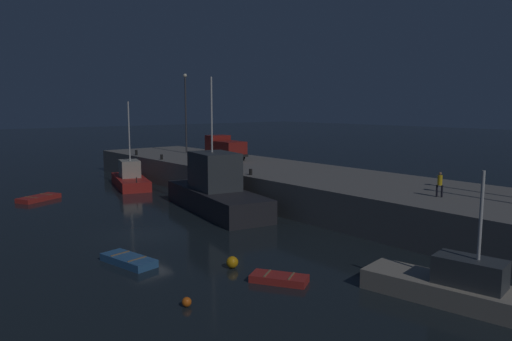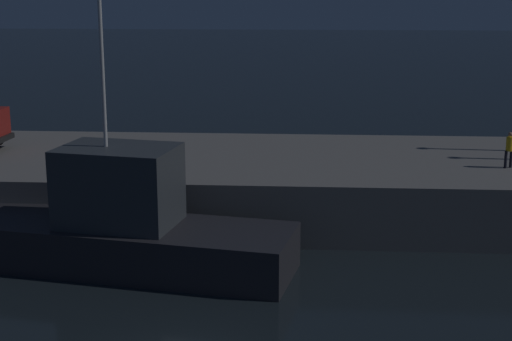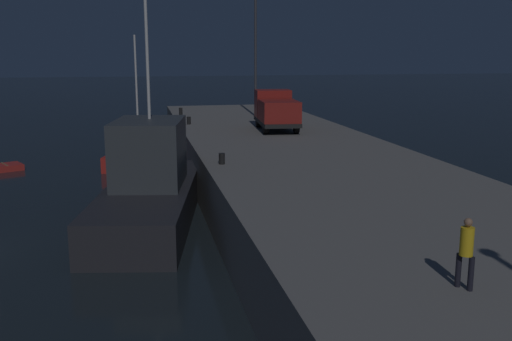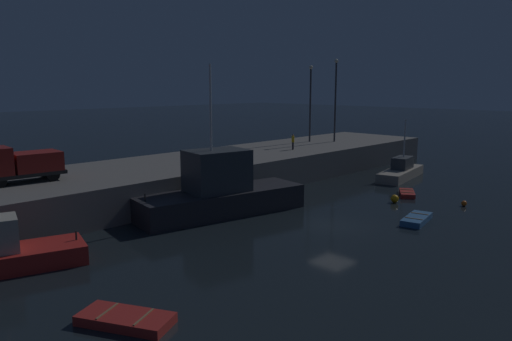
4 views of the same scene
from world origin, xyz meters
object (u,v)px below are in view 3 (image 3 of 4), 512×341
Objects in this scene: fishing_boat_white at (140,149)px; fishing_trawler_red at (150,188)px; utility_truck at (276,110)px; lamp_post_west at (256,46)px; bollard_east at (189,121)px; bollard_central at (222,159)px; bollard_west at (181,112)px; dockworker at (466,249)px.

fishing_trawler_red is at bearing 0.96° from fishing_boat_white.
fishing_boat_white is at bearing -118.41° from utility_truck.
lamp_post_west reaches higher than fishing_boat_white.
bollard_east is (-4.19, -5.25, -1.01)m from utility_truck.
bollard_east reaches higher than bollard_central.
fishing_trawler_red is 20.70m from bollard_west.
bollard_west is at bearing -105.54° from lamp_post_west.
lamp_post_west is 8.70m from bollard_east.
bollard_west is (-20.43, 3.06, 1.33)m from fishing_trawler_red.
bollard_east is (-14.62, 3.16, 1.29)m from fishing_trawler_red.
fishing_trawler_red is at bearing -96.45° from bollard_central.
dockworker is 2.60× the size of bollard_west.
fishing_trawler_red is 3.51m from bollard_central.
lamp_post_west is 15.44× the size of bollard_west.
fishing_trawler_red is at bearing -8.51° from bollard_west.
dockworker is at bearing 5.11° from bollard_west.
dockworker reaches higher than bollard_east.
bollard_west is at bearing 148.10° from fishing_boat_white.
fishing_boat_white is at bearing -179.04° from fishing_trawler_red.
fishing_boat_white reaches higher than bollard_east.
utility_truck is 6.79m from bollard_east.
bollard_west is at bearing 171.49° from fishing_trawler_red.
dockworker is at bearing 12.04° from fishing_boat_white.
dockworker is 36.04m from bollard_west.
fishing_boat_white is at bearing -67.57° from lamp_post_west.
lamp_post_west reaches higher than bollard_central.
bollard_east is at bearing 167.82° from fishing_trawler_red.
fishing_trawler_red is 16.80m from dockworker.
fishing_trawler_red is 1.37× the size of lamp_post_west.
bollard_east is (-30.08, -3.11, -0.64)m from dockworker.
dockworker is at bearing -4.18° from lamp_post_west.
utility_truck is 10.86× the size of bollard_central.
dockworker is 2.99× the size of bollard_east.
lamp_post_west is at bearing 177.44° from utility_truck.
fishing_boat_white is at bearing -167.25° from bollard_central.
utility_truck is (8.41, -0.38, -4.12)m from lamp_post_west.
lamp_post_west is at bearing 163.94° from bollard_central.
fishing_boat_white is 16.77× the size of bollard_east.
fishing_boat_white is 17.78× the size of bollard_central.
bollard_west is (-35.89, -3.21, -0.59)m from dockworker.
bollard_central is at bearing 83.55° from fishing_trawler_red.
fishing_trawler_red reaches higher than bollard_west.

